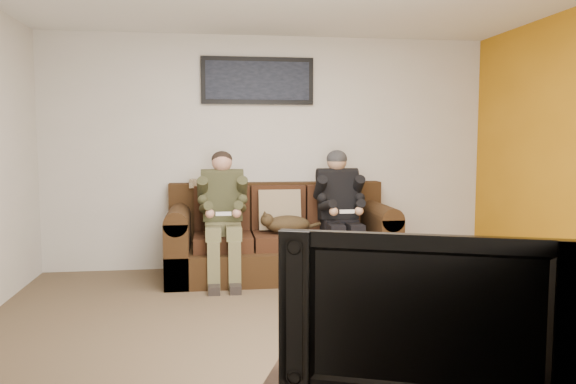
{
  "coord_description": "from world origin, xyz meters",
  "views": [
    {
      "loc": [
        -0.66,
        -4.08,
        1.45
      ],
      "look_at": [
        0.07,
        1.2,
        0.95
      ],
      "focal_mm": 35.0,
      "sensor_mm": 36.0,
      "label": 1
    }
  ],
  "objects": [
    {
      "name": "floor",
      "position": [
        0.0,
        0.0,
        0.0
      ],
      "size": [
        5.0,
        5.0,
        0.0
      ],
      "primitive_type": "plane",
      "color": "brown",
      "rests_on": "ground"
    },
    {
      "name": "wall_back",
      "position": [
        0.0,
        2.25,
        1.3
      ],
      "size": [
        5.0,
        0.0,
        5.0
      ],
      "primitive_type": "plane",
      "rotation": [
        1.57,
        0.0,
        0.0
      ],
      "color": "beige",
      "rests_on": "ground"
    },
    {
      "name": "wall_front",
      "position": [
        0.0,
        -2.25,
        1.3
      ],
      "size": [
        5.0,
        0.0,
        5.0
      ],
      "primitive_type": "plane",
      "rotation": [
        -1.57,
        0.0,
        0.0
      ],
      "color": "beige",
      "rests_on": "ground"
    },
    {
      "name": "sofa",
      "position": [
        0.07,
        1.83,
        0.37
      ],
      "size": [
        2.37,
        1.02,
        0.97
      ],
      "color": "#34200F",
      "rests_on": "ground"
    },
    {
      "name": "throw_pillow",
      "position": [
        0.07,
        1.88,
        0.69
      ],
      "size": [
        0.45,
        0.22,
        0.45
      ],
      "primitive_type": "cube",
      "rotation": [
        -0.21,
        0.0,
        0.0
      ],
      "color": "#948061",
      "rests_on": "sofa"
    },
    {
      "name": "throw_blanket",
      "position": [
        -0.65,
        2.13,
        0.97
      ],
      "size": [
        0.49,
        0.24,
        0.09
      ],
      "primitive_type": "cube",
      "color": "tan",
      "rests_on": "sofa"
    },
    {
      "name": "person_left",
      "position": [
        -0.55,
        1.64,
        0.76
      ],
      "size": [
        0.51,
        0.87,
        1.33
      ],
      "color": "#6B6743",
      "rests_on": "sofa"
    },
    {
      "name": "person_right",
      "position": [
        0.68,
        1.64,
        0.76
      ],
      "size": [
        0.51,
        0.86,
        1.34
      ],
      "color": "black",
      "rests_on": "sofa"
    },
    {
      "name": "cat",
      "position": [
        0.11,
        1.64,
        0.58
      ],
      "size": [
        0.66,
        0.26,
        0.24
      ],
      "color": "#4A371D",
      "rests_on": "sofa"
    },
    {
      "name": "framed_poster",
      "position": [
        -0.13,
        2.22,
        2.1
      ],
      "size": [
        1.25,
        0.05,
        0.52
      ],
      "color": "black",
      "rests_on": "wall_back"
    },
    {
      "name": "television",
      "position": [
        0.2,
        -1.95,
        0.75
      ],
      "size": [
        1.14,
        0.55,
        0.67
      ],
      "primitive_type": "imported",
      "rotation": [
        0.0,
        0.0,
        -0.36
      ],
      "color": "black",
      "rests_on": "tv_stand"
    }
  ]
}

